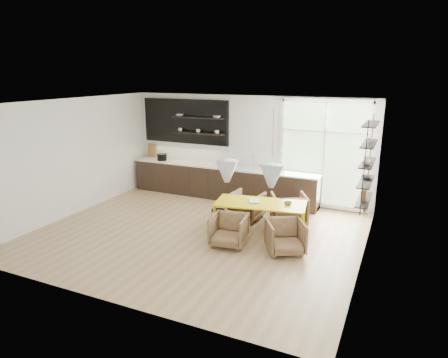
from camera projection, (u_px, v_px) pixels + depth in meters
room at (240, 163)px, 9.30m from camera, size 7.02×6.01×2.91m
kitchen_run at (220, 177)px, 11.44m from camera, size 5.54×0.69×2.75m
right_shelving at (367, 165)px, 8.21m from camera, size 0.26×1.22×1.90m
dining_table at (260, 205)px, 8.81m from camera, size 2.09×1.20×0.72m
armchair_back_left at (247, 206)px, 9.79m from camera, size 0.79×0.81×0.68m
armchair_back_right at (289, 209)px, 9.45m from camera, size 1.07×1.08×0.74m
armchair_front_left at (229, 230)px, 8.29m from camera, size 0.79×0.81×0.66m
armchair_front_right at (285, 237)px, 7.95m from camera, size 0.98×0.99×0.66m
wire_stool at (218, 216)px, 9.31m from camera, size 0.33×0.33×0.41m
table_book at (249, 201)px, 8.87m from camera, size 0.34×0.38×0.03m
table_bowl at (288, 203)px, 8.68m from camera, size 0.22×0.22×0.06m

